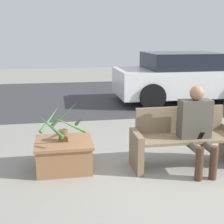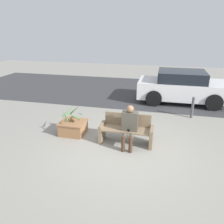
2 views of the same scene
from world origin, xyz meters
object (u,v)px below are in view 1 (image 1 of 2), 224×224
parked_car (183,77)px  person_seated (197,125)px  bench (184,139)px  potted_plant (63,125)px  planter_box (64,154)px

parked_car → person_seated: bearing=-110.3°
bench → potted_plant: (-1.74, 0.16, 0.25)m
bench → potted_plant: 1.77m
potted_plant → person_seated: bearing=-10.2°
person_seated → parked_car: size_ratio=0.31×
person_seated → planter_box: person_seated is taller
potted_plant → bench: bearing=-5.2°
bench → person_seated: bearing=-58.6°
person_seated → potted_plant: (-1.85, 0.33, -0.01)m
bench → planter_box: (-1.74, 0.16, -0.17)m
planter_box → parked_car: parked_car is taller
potted_plant → parked_car: size_ratio=0.18×
planter_box → person_seated: bearing=-10.3°
bench → planter_box: 1.76m
parked_car → potted_plant: bearing=-130.0°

